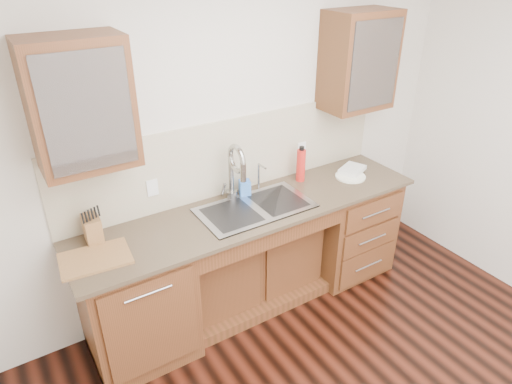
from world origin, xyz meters
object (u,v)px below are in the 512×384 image
knife_block (93,229)px  water_bottle (301,165)px  plate (350,176)px  cutting_board (95,258)px  soap_bottle (245,184)px

knife_block → water_bottle: bearing=1.8°
water_bottle → plate: size_ratio=1.07×
cutting_board → water_bottle: bearing=6.7°
soap_bottle → cutting_board: (-1.20, -0.22, -0.08)m
water_bottle → soap_bottle: bearing=177.4°
knife_block → cutting_board: (-0.05, -0.20, -0.08)m
soap_bottle → water_bottle: water_bottle is taller
cutting_board → soap_bottle: bearing=10.6°
soap_bottle → knife_block: soap_bottle is taller
cutting_board → knife_block: bearing=76.0°
soap_bottle → cutting_board: bearing=-150.5°
soap_bottle → cutting_board: size_ratio=0.44×
plate → knife_block: (-2.06, 0.18, 0.08)m
knife_block → cutting_board: knife_block is taller
soap_bottle → water_bottle: size_ratio=0.69×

